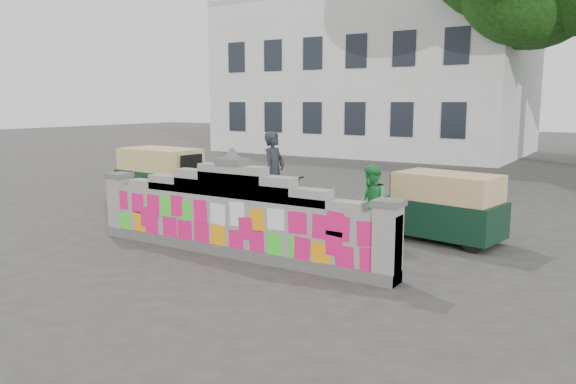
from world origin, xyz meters
name	(u,v)px	position (x,y,z in m)	size (l,w,h in m)	color
ground	(234,255)	(0.00, 0.00, 0.00)	(100.00, 100.00, 0.00)	#383533
parapet_wall	(233,216)	(0.00, -0.01, 0.75)	(6.48, 0.44, 2.01)	#4C4C49
building	(375,80)	(-7.00, 21.98, 4.01)	(16.00, 10.00, 8.90)	silver
cyclist_bike	(274,200)	(-0.93, 2.71, 0.56)	(0.74, 2.12, 1.12)	black
cyclist_rider	(274,183)	(-0.93, 2.71, 0.95)	(0.69, 0.45, 1.89)	#22242B
pedestrian	(371,204)	(1.74, 2.21, 0.80)	(0.77, 0.60, 1.59)	green
rickshaw_left	(162,175)	(-4.91, 3.11, 0.80)	(2.84, 1.47, 1.54)	black
rickshaw_right	(444,206)	(2.90, 3.19, 0.72)	(2.58, 1.51, 1.39)	black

